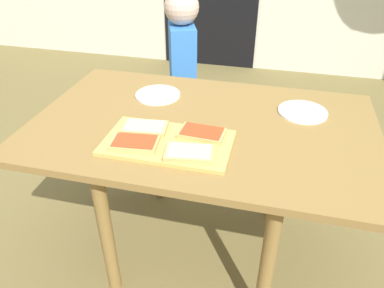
% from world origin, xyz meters
% --- Properties ---
extents(ground_plane, '(16.00, 16.00, 0.00)m').
position_xyz_m(ground_plane, '(0.00, 0.00, 0.00)').
color(ground_plane, brown).
extents(dining_table, '(1.30, 0.81, 0.68)m').
position_xyz_m(dining_table, '(0.00, 0.00, 0.60)').
color(dining_table, olive).
rests_on(dining_table, ground).
extents(cutting_board, '(0.44, 0.25, 0.01)m').
position_xyz_m(cutting_board, '(-0.08, -0.18, 0.69)').
color(cutting_board, tan).
rests_on(cutting_board, dining_table).
extents(pizza_slice_near_right, '(0.17, 0.12, 0.02)m').
position_xyz_m(pizza_slice_near_right, '(0.01, -0.24, 0.70)').
color(pizza_slice_near_right, '#E6A561').
rests_on(pizza_slice_near_right, cutting_board).
extents(pizza_slice_far_left, '(0.17, 0.11, 0.02)m').
position_xyz_m(pizza_slice_far_left, '(-0.19, -0.12, 0.70)').
color(pizza_slice_far_left, '#E6A561').
rests_on(pizza_slice_far_left, cutting_board).
extents(pizza_slice_far_right, '(0.16, 0.11, 0.02)m').
position_xyz_m(pizza_slice_far_right, '(0.02, -0.11, 0.70)').
color(pizza_slice_far_right, '#E6A561').
rests_on(pizza_slice_far_right, cutting_board).
extents(pizza_slice_near_left, '(0.17, 0.11, 0.02)m').
position_xyz_m(pizza_slice_near_left, '(-0.18, -0.23, 0.70)').
color(pizza_slice_near_left, '#E6A561').
rests_on(pizza_slice_near_left, cutting_board).
extents(plate_white_right, '(0.19, 0.19, 0.01)m').
position_xyz_m(plate_white_right, '(0.37, 0.17, 0.69)').
color(plate_white_right, white).
rests_on(plate_white_right, dining_table).
extents(plate_white_left, '(0.19, 0.19, 0.01)m').
position_xyz_m(plate_white_left, '(-0.24, 0.18, 0.69)').
color(plate_white_left, white).
rests_on(plate_white_left, dining_table).
extents(child_left, '(0.22, 0.27, 1.01)m').
position_xyz_m(child_left, '(-0.30, 0.79, 0.59)').
color(child_left, '#373C4A').
rests_on(child_left, ground).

